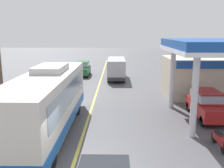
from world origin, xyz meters
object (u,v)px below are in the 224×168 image
coach_bus_main (48,103)px  pedestrian_near_pump (195,93)px  minibus_opposing_lane (116,67)px  car_at_pump (207,103)px  car_trailing_behind_bus (83,68)px  motorcycle_parked_forecourt (219,139)px

coach_bus_main → pedestrian_near_pump: 11.38m
pedestrian_near_pump → minibus_opposing_lane: bearing=119.4°
coach_bus_main → minibus_opposing_lane: size_ratio=1.80×
car_at_pump → pedestrian_near_pump: car_at_pump is taller
pedestrian_near_pump → car_trailing_behind_bus: (-10.41, 13.28, 0.08)m
minibus_opposing_lane → coach_bus_main: bearing=-103.0°
car_at_pump → motorcycle_parked_forecourt: car_at_pump is taller
minibus_opposing_lane → motorcycle_parked_forecourt: size_ratio=3.41×
coach_bus_main → pedestrian_near_pump: (9.87, 5.60, -0.79)m
motorcycle_parked_forecourt → car_trailing_behind_bus: size_ratio=0.43×
pedestrian_near_pump → car_trailing_behind_bus: size_ratio=0.40×
minibus_opposing_lane → pedestrian_near_pump: (6.08, -10.80, -0.54)m
car_at_pump → pedestrian_near_pump: (0.17, 2.94, -0.08)m
motorcycle_parked_forecourt → minibus_opposing_lane: bearing=105.4°
coach_bus_main → motorcycle_parked_forecourt: 9.07m
coach_bus_main → minibus_opposing_lane: (3.79, 16.39, -0.25)m
car_at_pump → car_trailing_behind_bus: bearing=122.3°
coach_bus_main → minibus_opposing_lane: bearing=77.0°
coach_bus_main → motorcycle_parked_forecourt: size_ratio=6.13×
minibus_opposing_lane → car_trailing_behind_bus: size_ratio=1.46×
motorcycle_parked_forecourt → pedestrian_near_pump: (1.07, 7.40, 0.49)m
pedestrian_near_pump → car_trailing_behind_bus: bearing=128.1°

